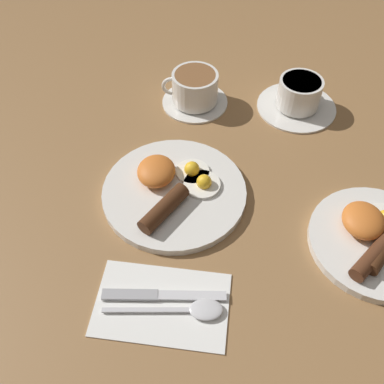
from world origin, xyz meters
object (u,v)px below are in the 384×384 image
(teacup_far, at_px, (298,97))
(spoon, at_px, (194,310))
(breakfast_plate_far, at_px, (376,238))
(teacup_near, at_px, (195,90))
(breakfast_plate_near, at_px, (173,189))
(knife, at_px, (157,295))

(teacup_far, bearing_deg, spoon, -21.66)
(breakfast_plate_far, xyz_separation_m, teacup_near, (-0.35, -0.32, 0.02))
(breakfast_plate_near, relative_size, teacup_far, 1.53)
(teacup_near, height_order, knife, teacup_near)
(breakfast_plate_near, height_order, spoon, breakfast_plate_near)
(teacup_far, height_order, spoon, teacup_far)
(breakfast_plate_far, relative_size, knife, 1.18)
(teacup_far, bearing_deg, breakfast_plate_far, 15.90)
(breakfast_plate_far, xyz_separation_m, teacup_far, (-0.34, -0.10, 0.01))
(breakfast_plate_far, height_order, knife, breakfast_plate_far)
(knife, bearing_deg, teacup_far, 59.01)
(knife, bearing_deg, spoon, -22.42)
(teacup_near, bearing_deg, breakfast_plate_near, -5.12)
(breakfast_plate_far, xyz_separation_m, knife, (0.12, -0.35, -0.01))
(breakfast_plate_far, bearing_deg, knife, -70.95)
(breakfast_plate_near, distance_m, spoon, 0.23)
(breakfast_plate_far, height_order, teacup_near, teacup_near)
(breakfast_plate_near, bearing_deg, knife, -1.72)
(teacup_near, xyz_separation_m, spoon, (0.49, 0.03, -0.03))
(breakfast_plate_near, xyz_separation_m, spoon, (0.23, 0.05, -0.00))
(teacup_near, relative_size, teacup_far, 0.84)
(breakfast_plate_far, relative_size, teacup_near, 1.57)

